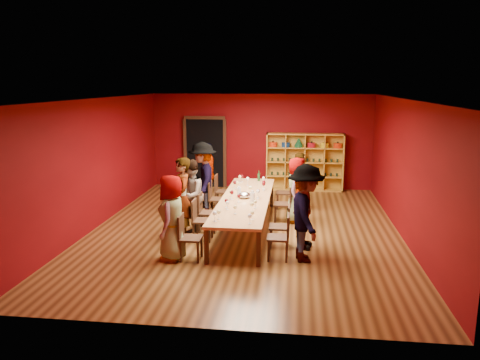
# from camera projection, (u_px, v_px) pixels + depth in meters

# --- Properties ---
(room_shell) EXTENTS (7.10, 9.10, 3.04)m
(room_shell) POSITION_uv_depth(u_px,v_px,m) (245.00, 166.00, 10.57)
(room_shell) COLOR #533216
(room_shell) RESTS_ON ground
(tasting_table) EXTENTS (1.10, 4.50, 0.75)m
(tasting_table) POSITION_uv_depth(u_px,v_px,m) (245.00, 200.00, 10.73)
(tasting_table) COLOR tan
(tasting_table) RESTS_ON ground
(doorway) EXTENTS (1.40, 0.17, 2.30)m
(doorway) POSITION_uv_depth(u_px,v_px,m) (205.00, 152.00, 15.17)
(doorway) COLOR black
(doorway) RESTS_ON ground
(shelving_unit) EXTENTS (2.40, 0.40, 1.80)m
(shelving_unit) POSITION_uv_depth(u_px,v_px,m) (305.00, 159.00, 14.70)
(shelving_unit) COLOR gold
(shelving_unit) RESTS_ON ground
(chair_person_left_0) EXTENTS (0.42, 0.42, 0.89)m
(chair_person_left_0) POSITION_uv_depth(u_px,v_px,m) (187.00, 235.00, 8.95)
(chair_person_left_0) COLOR black
(chair_person_left_0) RESTS_ON ground
(person_left_0) EXTENTS (0.44, 0.81, 1.66)m
(person_left_0) POSITION_uv_depth(u_px,v_px,m) (172.00, 218.00, 8.92)
(person_left_0) COLOR #577DB3
(person_left_0) RESTS_ON ground
(chair_person_left_1) EXTENTS (0.42, 0.42, 0.89)m
(chair_person_left_1) POSITION_uv_depth(u_px,v_px,m) (199.00, 218.00, 10.08)
(chair_person_left_1) COLOR black
(chair_person_left_1) RESTS_ON ground
(person_left_1) EXTENTS (0.69, 0.79, 1.80)m
(person_left_1) POSITION_uv_depth(u_px,v_px,m) (182.00, 199.00, 10.04)
(person_left_1) COLOR #141938
(person_left_1) RESTS_ON ground
(chair_person_left_2) EXTENTS (0.42, 0.42, 0.89)m
(chair_person_left_2) POSITION_uv_depth(u_px,v_px,m) (205.00, 210.00, 10.68)
(chair_person_left_2) COLOR black
(chair_person_left_2) RESTS_ON ground
(person_left_2) EXTENTS (0.44, 0.81, 1.65)m
(person_left_2) POSITION_uv_depth(u_px,v_px,m) (190.00, 196.00, 10.66)
(person_left_2) COLOR #5574B0
(person_left_2) RESTS_ON ground
(chair_person_left_3) EXTENTS (0.42, 0.42, 0.89)m
(chair_person_left_3) POSITION_uv_depth(u_px,v_px,m) (214.00, 197.00, 11.92)
(chair_person_left_3) COLOR black
(chair_person_left_3) RESTS_ON ground
(person_left_3) EXTENTS (0.76, 1.30, 1.89)m
(person_left_3) POSITION_uv_depth(u_px,v_px,m) (203.00, 179.00, 11.86)
(person_left_3) COLOR white
(person_left_3) RESTS_ON ground
(chair_person_left_4) EXTENTS (0.42, 0.42, 0.89)m
(chair_person_left_4) POSITION_uv_depth(u_px,v_px,m) (220.00, 189.00, 12.77)
(chair_person_left_4) COLOR black
(chair_person_left_4) RESTS_ON ground
(person_left_4) EXTENTS (0.66, 1.10, 1.76)m
(person_left_4) POSITION_uv_depth(u_px,v_px,m) (208.00, 175.00, 12.73)
(person_left_4) COLOR #5A83BA
(person_left_4) RESTS_ON ground
(chair_person_right_0) EXTENTS (0.42, 0.42, 0.89)m
(chair_person_right_0) POSITION_uv_depth(u_px,v_px,m) (282.00, 235.00, 8.96)
(chair_person_right_0) COLOR black
(chair_person_right_0) RESTS_ON ground
(person_right_0) EXTENTS (0.70, 1.28, 1.87)m
(person_right_0) POSITION_uv_depth(u_px,v_px,m) (306.00, 213.00, 8.82)
(person_right_0) COLOR white
(person_right_0) RESTS_ON ground
(chair_person_right_1) EXTENTS (0.42, 0.42, 0.89)m
(chair_person_right_1) POSITION_uv_depth(u_px,v_px,m) (283.00, 224.00, 9.63)
(chair_person_right_1) COLOR black
(chair_person_right_1) RESTS_ON ground
(person_right_1) EXTENTS (0.60, 1.02, 1.63)m
(person_right_1) POSITION_uv_depth(u_px,v_px,m) (303.00, 210.00, 9.52)
(person_right_1) COLOR #BD7F8A
(person_right_1) RESTS_ON ground
(chair_person_right_3) EXTENTS (0.42, 0.42, 0.89)m
(chair_person_right_3) POSITION_uv_depth(u_px,v_px,m) (286.00, 202.00, 11.43)
(chair_person_right_3) COLOR black
(chair_person_right_3) RESTS_ON ground
(person_right_3) EXTENTS (0.61, 0.86, 1.59)m
(person_right_3) POSITION_uv_depth(u_px,v_px,m) (297.00, 190.00, 11.34)
(person_right_3) COLOR #4F5055
(person_right_3) RESTS_ON ground
(chair_person_right_4) EXTENTS (0.42, 0.42, 0.89)m
(chair_person_right_4) POSITION_uv_depth(u_px,v_px,m) (287.00, 190.00, 12.61)
(chair_person_right_4) COLOR black
(chair_person_right_4) RESTS_ON ground
(person_right_4) EXTENTS (0.58, 0.67, 1.54)m
(person_right_4) POSITION_uv_depth(u_px,v_px,m) (301.00, 181.00, 12.51)
(person_right_4) COLOR #5175A7
(person_right_4) RESTS_ON ground
(wine_glass_0) EXTENTS (0.07, 0.07, 0.18)m
(wine_glass_0) POSITION_uv_depth(u_px,v_px,m) (255.00, 202.00, 9.86)
(wine_glass_0) COLOR white
(wine_glass_0) RESTS_ON tasting_table
(wine_glass_1) EXTENTS (0.09, 0.09, 0.22)m
(wine_glass_1) POSITION_uv_depth(u_px,v_px,m) (248.00, 179.00, 12.03)
(wine_glass_1) COLOR white
(wine_glass_1) RESTS_ON tasting_table
(wine_glass_2) EXTENTS (0.07, 0.07, 0.19)m
(wine_glass_2) POSITION_uv_depth(u_px,v_px,m) (239.00, 196.00, 10.34)
(wine_glass_2) COLOR white
(wine_glass_2) RESTS_ON tasting_table
(wine_glass_3) EXTENTS (0.07, 0.07, 0.18)m
(wine_glass_3) POSITION_uv_depth(u_px,v_px,m) (252.00, 213.00, 9.02)
(wine_glass_3) COLOR white
(wine_glass_3) RESTS_ON tasting_table
(wine_glass_4) EXTENTS (0.08, 0.08, 0.20)m
(wine_glass_4) POSITION_uv_depth(u_px,v_px,m) (250.00, 216.00, 8.76)
(wine_glass_4) COLOR white
(wine_glass_4) RESTS_ON tasting_table
(wine_glass_5) EXTENTS (0.08, 0.08, 0.21)m
(wine_glass_5) POSITION_uv_depth(u_px,v_px,m) (264.00, 184.00, 11.47)
(wine_glass_5) COLOR white
(wine_glass_5) RESTS_ON tasting_table
(wine_glass_6) EXTENTS (0.08, 0.08, 0.19)m
(wine_glass_6) POSITION_uv_depth(u_px,v_px,m) (235.00, 208.00, 9.41)
(wine_glass_6) COLOR white
(wine_glass_6) RESTS_ON tasting_table
(wine_glass_7) EXTENTS (0.07, 0.07, 0.18)m
(wine_glass_7) POSITION_uv_depth(u_px,v_px,m) (231.00, 192.00, 10.75)
(wine_glass_7) COLOR white
(wine_glass_7) RESTS_ON tasting_table
(wine_glass_8) EXTENTS (0.09, 0.09, 0.22)m
(wine_glass_8) POSITION_uv_depth(u_px,v_px,m) (264.00, 183.00, 11.62)
(wine_glass_8) COLOR white
(wine_glass_8) RESTS_ON tasting_table
(wine_glass_9) EXTENTS (0.08, 0.08, 0.20)m
(wine_glass_9) POSITION_uv_depth(u_px,v_px,m) (240.00, 177.00, 12.37)
(wine_glass_9) COLOR white
(wine_glass_9) RESTS_ON tasting_table
(wine_glass_10) EXTENTS (0.08, 0.08, 0.19)m
(wine_glass_10) POSITION_uv_depth(u_px,v_px,m) (227.00, 203.00, 9.74)
(wine_glass_10) COLOR white
(wine_glass_10) RESTS_ON tasting_table
(wine_glass_11) EXTENTS (0.08, 0.08, 0.21)m
(wine_glass_11) POSITION_uv_depth(u_px,v_px,m) (258.00, 191.00, 10.75)
(wine_glass_11) COLOR white
(wine_glass_11) RESTS_ON tasting_table
(wine_glass_12) EXTENTS (0.09, 0.09, 0.22)m
(wine_glass_12) POSITION_uv_depth(u_px,v_px,m) (258.00, 192.00, 10.64)
(wine_glass_12) COLOR white
(wine_glass_12) RESTS_ON tasting_table
(wine_glass_13) EXTENTS (0.08, 0.08, 0.20)m
(wine_glass_13) POSITION_uv_depth(u_px,v_px,m) (226.00, 201.00, 9.89)
(wine_glass_13) COLOR white
(wine_glass_13) RESTS_ON tasting_table
(wine_glass_14) EXTENTS (0.09, 0.09, 0.22)m
(wine_glass_14) POSITION_uv_depth(u_px,v_px,m) (232.00, 193.00, 10.58)
(wine_glass_14) COLOR white
(wine_glass_14) RESTS_ON tasting_table
(wine_glass_15) EXTENTS (0.08, 0.08, 0.20)m
(wine_glass_15) POSITION_uv_depth(u_px,v_px,m) (242.00, 177.00, 12.46)
(wine_glass_15) COLOR white
(wine_glass_15) RESTS_ON tasting_table
(wine_glass_16) EXTENTS (0.09, 0.09, 0.21)m
(wine_glass_16) POSITION_uv_depth(u_px,v_px,m) (215.00, 214.00, 8.90)
(wine_glass_16) COLOR white
(wine_glass_16) RESTS_ON tasting_table
(wine_glass_17) EXTENTS (0.08, 0.08, 0.20)m
(wine_glass_17) POSITION_uv_depth(u_px,v_px,m) (237.00, 183.00, 11.60)
(wine_glass_17) COLOR white
(wine_glass_17) RESTS_ON tasting_table
(wine_glass_18) EXTENTS (0.08, 0.08, 0.20)m
(wine_glass_18) POSITION_uv_depth(u_px,v_px,m) (219.00, 212.00, 9.05)
(wine_glass_18) COLOR white
(wine_glass_18) RESTS_ON tasting_table
(wine_glass_19) EXTENTS (0.07, 0.07, 0.18)m
(wine_glass_19) POSITION_uv_depth(u_px,v_px,m) (264.00, 179.00, 12.27)
(wine_glass_19) COLOR white
(wine_glass_19) RESTS_ON tasting_table
(wine_glass_20) EXTENTS (0.08, 0.08, 0.21)m
(wine_glass_20) POSITION_uv_depth(u_px,v_px,m) (252.00, 205.00, 9.59)
(wine_glass_20) COLOR white
(wine_glass_20) RESTS_ON tasting_table
(wine_glass_21) EXTENTS (0.09, 0.09, 0.22)m
(wine_glass_21) POSITION_uv_depth(u_px,v_px,m) (250.00, 188.00, 11.02)
(wine_glass_21) COLOR white
(wine_glass_21) RESTS_ON tasting_table
(wine_glass_22) EXTENTS (0.09, 0.09, 0.21)m
(wine_glass_22) POSITION_uv_depth(u_px,v_px,m) (235.00, 183.00, 11.64)
(wine_glass_22) COLOR white
(wine_glass_22) RESTS_ON tasting_table
(spittoon_bowl) EXTENTS (0.29, 0.29, 0.16)m
(spittoon_bowl) POSITION_uv_depth(u_px,v_px,m) (244.00, 195.00, 10.73)
(spittoon_bowl) COLOR #B1B3B8
(spittoon_bowl) RESTS_ON tasting_table
(carafe_a) EXTENTS (0.13, 0.13, 0.25)m
(carafe_a) POSITION_uv_depth(u_px,v_px,m) (239.00, 192.00, 10.82)
(carafe_a) COLOR white
(carafe_a) RESTS_ON tasting_table
(carafe_b) EXTENTS (0.14, 0.14, 0.28)m
(carafe_b) POSITION_uv_depth(u_px,v_px,m) (252.00, 198.00, 10.28)
(carafe_b) COLOR white
(carafe_b) RESTS_ON tasting_table
(wine_bottle) EXTENTS (0.09, 0.09, 0.29)m
(wine_bottle) POSITION_uv_depth(u_px,v_px,m) (259.00, 177.00, 12.58)
(wine_bottle) COLOR #15391B
(wine_bottle) RESTS_ON tasting_table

